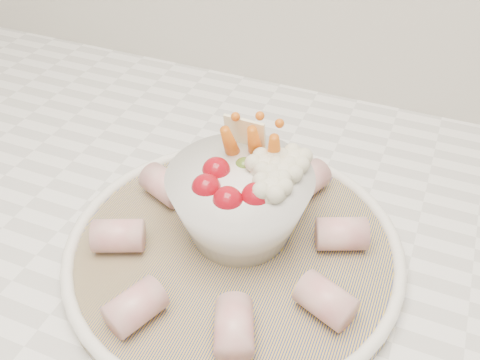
% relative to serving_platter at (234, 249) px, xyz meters
% --- Properties ---
extents(serving_platter, '(0.32, 0.32, 0.02)m').
position_rel_serving_platter_xyz_m(serving_platter, '(0.00, 0.00, 0.00)').
color(serving_platter, navy).
rests_on(serving_platter, kitchen_counter).
extents(veggie_bowl, '(0.14, 0.14, 0.11)m').
position_rel_serving_platter_xyz_m(veggie_bowl, '(-0.00, 0.02, 0.05)').
color(veggie_bowl, silver).
rests_on(veggie_bowl, serving_platter).
extents(cured_meat_rolls, '(0.25, 0.27, 0.03)m').
position_rel_serving_platter_xyz_m(cured_meat_rolls, '(-0.00, 0.00, 0.02)').
color(cured_meat_rolls, '#BE575E').
rests_on(cured_meat_rolls, serving_platter).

